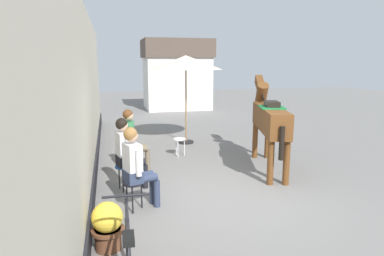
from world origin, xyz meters
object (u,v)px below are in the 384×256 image
(seated_visitor_near, at_px, (136,164))
(seated_visitor_far, at_px, (132,137))
(saddled_horse_center, at_px, (269,118))
(satchel_bag, at_px, (132,158))
(flower_planter_near, at_px, (108,225))
(seated_visitor_middle, at_px, (127,150))
(cafe_parasol, at_px, (186,63))
(spare_stool_white, at_px, (179,141))

(seated_visitor_near, bearing_deg, seated_visitor_far, 87.66)
(saddled_horse_center, bearing_deg, satchel_bag, 157.47)
(flower_planter_near, bearing_deg, seated_visitor_middle, 79.71)
(seated_visitor_near, distance_m, flower_planter_near, 1.32)
(seated_visitor_far, height_order, flower_planter_near, seated_visitor_far)
(flower_planter_near, bearing_deg, satchel_bag, 81.58)
(seated_visitor_far, distance_m, flower_planter_near, 3.26)
(seated_visitor_near, height_order, seated_visitor_far, same)
(seated_visitor_far, bearing_deg, saddled_horse_center, -9.19)
(satchel_bag, bearing_deg, cafe_parasol, -140.60)
(saddled_horse_center, xyz_separation_m, cafe_parasol, (-1.27, 2.82, 1.20))
(seated_visitor_far, bearing_deg, cafe_parasol, 53.40)
(seated_visitor_far, relative_size, spare_stool_white, 3.02)
(seated_visitor_far, distance_m, saddled_horse_center, 3.07)
(seated_visitor_near, bearing_deg, spare_stool_white, 66.17)
(seated_visitor_near, xyz_separation_m, saddled_horse_center, (3.09, 1.55, 0.38))
(seated_visitor_near, height_order, spare_stool_white, seated_visitor_near)
(saddled_horse_center, distance_m, spare_stool_white, 2.41)
(seated_visitor_near, distance_m, spare_stool_white, 3.33)
(saddled_horse_center, xyz_separation_m, spare_stool_white, (-1.75, 1.48, -0.76))
(seated_visitor_far, height_order, satchel_bag, seated_visitor_far)
(seated_visitor_middle, xyz_separation_m, spare_stool_white, (1.43, 2.09, -0.38))
(seated_visitor_far, xyz_separation_m, flower_planter_near, (-0.56, -3.18, -0.44))
(seated_visitor_middle, bearing_deg, seated_visitor_near, -84.11)
(seated_visitor_middle, distance_m, satchel_bag, 1.98)
(seated_visitor_middle, xyz_separation_m, saddled_horse_center, (3.18, 0.61, 0.38))
(seated_visitor_middle, xyz_separation_m, flower_planter_near, (-0.38, -2.09, -0.44))
(flower_planter_near, height_order, satchel_bag, flower_planter_near)
(seated_visitor_middle, height_order, spare_stool_white, seated_visitor_middle)
(spare_stool_white, xyz_separation_m, satchel_bag, (-1.23, -0.24, -0.30))
(seated_visitor_middle, xyz_separation_m, satchel_bag, (0.20, 1.85, -0.68))
(seated_visitor_near, xyz_separation_m, seated_visitor_far, (0.08, 2.04, 0.00))
(seated_visitor_far, xyz_separation_m, saddled_horse_center, (3.00, -0.49, 0.38))
(seated_visitor_near, bearing_deg, satchel_bag, 87.82)
(seated_visitor_middle, distance_m, seated_visitor_far, 1.11)
(seated_visitor_middle, distance_m, flower_planter_near, 2.17)
(saddled_horse_center, xyz_separation_m, flower_planter_near, (-3.56, -2.70, -0.82))
(seated_visitor_near, relative_size, seated_visitor_middle, 1.00)
(cafe_parasol, bearing_deg, seated_visitor_far, -126.60)
(spare_stool_white, height_order, satchel_bag, spare_stool_white)
(flower_planter_near, bearing_deg, seated_visitor_near, 67.43)
(saddled_horse_center, height_order, cafe_parasol, cafe_parasol)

